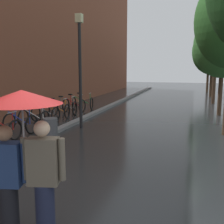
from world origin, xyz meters
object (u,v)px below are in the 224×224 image
(street_tree_2, at_px, (223,45))
(parked_bicycle_2, at_px, (20,123))
(street_tree_5, at_px, (209,50))
(parked_bicycle_7, at_px, (74,105))
(parked_bicycle_4, at_px, (46,114))
(parked_bicycle_6, at_px, (65,108))
(parked_bicycle_1, at_px, (2,128))
(parked_bicycle_5, at_px, (57,110))
(street_tree_3, at_px, (217,40))
(street_lamp_post, at_px, (80,63))
(couple_under_umbrella, at_px, (24,146))
(street_tree_4, at_px, (213,52))
(parked_bicycle_3, at_px, (34,118))
(litter_bin, at_px, (51,132))
(parked_bicycle_8, at_px, (83,103))

(street_tree_2, bearing_deg, parked_bicycle_2, -140.65)
(street_tree_5, height_order, parked_bicycle_7, street_tree_5)
(parked_bicycle_4, bearing_deg, parked_bicycle_6, 89.59)
(parked_bicycle_1, relative_size, parked_bicycle_5, 0.97)
(street_tree_3, height_order, street_tree_5, street_tree_5)
(street_tree_2, height_order, street_lamp_post, street_tree_2)
(parked_bicycle_6, xyz_separation_m, couple_under_umbrella, (4.03, -9.23, 0.98))
(street_tree_4, bearing_deg, street_lamp_post, -112.24)
(street_tree_4, height_order, parked_bicycle_6, street_tree_4)
(parked_bicycle_5, bearing_deg, parked_bicycle_6, 91.88)
(parked_bicycle_3, distance_m, couple_under_umbrella, 7.52)
(street_tree_5, bearing_deg, parked_bicycle_2, -110.46)
(couple_under_umbrella, relative_size, street_lamp_post, 0.48)
(parked_bicycle_2, height_order, parked_bicycle_7, same)
(street_tree_3, height_order, couple_under_umbrella, street_tree_3)
(parked_bicycle_3, relative_size, parked_bicycle_5, 0.97)
(street_tree_2, height_order, street_tree_5, street_tree_5)
(parked_bicycle_2, distance_m, litter_bin, 2.21)
(parked_bicycle_2, height_order, couple_under_umbrella, couple_under_umbrella)
(street_tree_3, xyz_separation_m, parked_bicycle_4, (-7.41, -8.52, -3.71))
(street_tree_5, height_order, parked_bicycle_4, street_tree_5)
(street_tree_3, xyz_separation_m, litter_bin, (-5.40, -11.67, -3.66))
(street_tree_5, relative_size, litter_bin, 6.56)
(parked_bicycle_3, relative_size, parked_bicycle_6, 0.96)
(parked_bicycle_3, bearing_deg, street_lamp_post, 12.34)
(parked_bicycle_7, height_order, street_lamp_post, street_lamp_post)
(street_tree_2, bearing_deg, parked_bicycle_1, -136.61)
(parked_bicycle_1, bearing_deg, litter_bin, -6.14)
(parked_bicycle_2, height_order, parked_bicycle_6, same)
(street_tree_2, distance_m, parked_bicycle_7, 8.05)
(parked_bicycle_3, height_order, parked_bicycle_5, same)
(street_tree_5, bearing_deg, street_tree_3, -89.96)
(street_tree_4, bearing_deg, street_tree_5, 91.03)
(parked_bicycle_2, height_order, parked_bicycle_3, same)
(parked_bicycle_2, bearing_deg, parked_bicycle_3, 92.19)
(parked_bicycle_7, height_order, parked_bicycle_8, same)
(parked_bicycle_3, height_order, parked_bicycle_7, same)
(street_tree_2, relative_size, parked_bicycle_6, 4.33)
(parked_bicycle_4, height_order, parked_bicycle_5, same)
(parked_bicycle_8, relative_size, litter_bin, 1.37)
(street_tree_4, height_order, street_lamp_post, street_tree_4)
(parked_bicycle_7, height_order, litter_bin, parked_bicycle_7)
(parked_bicycle_5, height_order, street_lamp_post, street_lamp_post)
(street_tree_3, bearing_deg, street_lamp_post, -120.75)
(parked_bicycle_1, bearing_deg, parked_bicycle_6, 91.08)
(street_tree_4, xyz_separation_m, parked_bicycle_2, (-7.36, -14.88, -3.17))
(street_tree_2, bearing_deg, street_lamp_post, -139.78)
(street_tree_5, relative_size, parked_bicycle_3, 5.01)
(parked_bicycle_3, xyz_separation_m, parked_bicycle_6, (-0.08, 2.91, 0.00))
(litter_bin, bearing_deg, parked_bicycle_5, 115.76)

